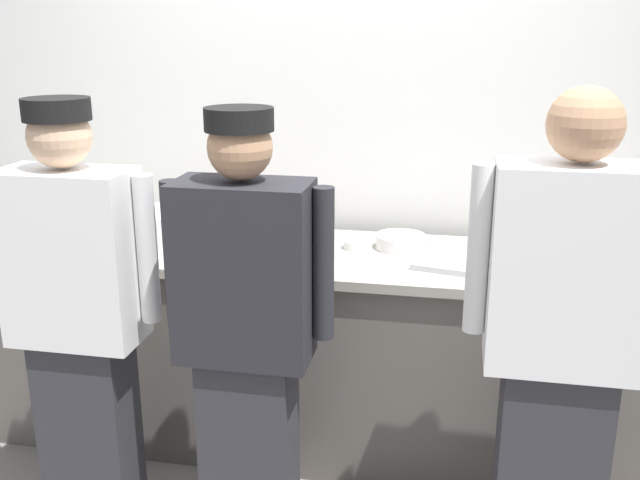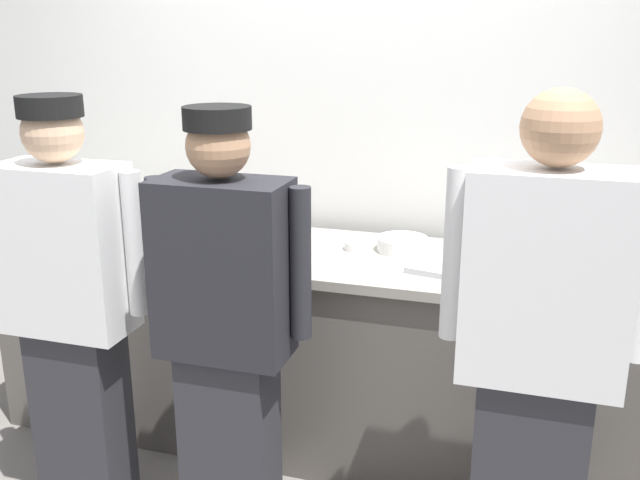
{
  "view_description": "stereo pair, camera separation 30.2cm",
  "coord_description": "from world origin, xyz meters",
  "px_view_note": "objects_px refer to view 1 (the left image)",
  "views": [
    {
      "loc": [
        0.57,
        -2.48,
        1.83
      ],
      "look_at": [
        0.01,
        0.37,
        0.96
      ],
      "focal_mm": 40.13,
      "sensor_mm": 36.0,
      "label": 1
    },
    {
      "loc": [
        0.86,
        -2.4,
        1.83
      ],
      "look_at": [
        0.01,
        0.37,
        0.96
      ],
      "focal_mm": 40.13,
      "sensor_mm": 36.0,
      "label": 2
    }
  ],
  "objects_px": {
    "sheet_tray": "(471,261)",
    "squeeze_bottle_secondary": "(555,251)",
    "chef_center": "(246,332)",
    "mixing_bowl_steel": "(143,225)",
    "squeeze_bottle_primary": "(79,216)",
    "plate_stack_rear": "(564,256)",
    "deli_cup": "(270,229)",
    "plate_stack_front": "(401,242)",
    "squeeze_bottle_spare": "(212,219)",
    "ramekin_green_sauce": "(356,244)",
    "chef_near_left": "(78,315)",
    "ramekin_orange_sauce": "(287,253)",
    "chef_far_right": "(562,343)"
  },
  "relations": [
    {
      "from": "chef_far_right",
      "to": "sheet_tray",
      "type": "height_order",
      "value": "chef_far_right"
    },
    {
      "from": "squeeze_bottle_secondary",
      "to": "deli_cup",
      "type": "bearing_deg",
      "value": 167.54
    },
    {
      "from": "chef_far_right",
      "to": "squeeze_bottle_spare",
      "type": "bearing_deg",
      "value": 150.4
    },
    {
      "from": "chef_center",
      "to": "ramekin_green_sauce",
      "type": "bearing_deg",
      "value": 72.6
    },
    {
      "from": "chef_near_left",
      "to": "squeeze_bottle_primary",
      "type": "height_order",
      "value": "chef_near_left"
    },
    {
      "from": "chef_center",
      "to": "chef_far_right",
      "type": "distance_m",
      "value": 1.02
    },
    {
      "from": "chef_near_left",
      "to": "ramekin_orange_sauce",
      "type": "height_order",
      "value": "chef_near_left"
    },
    {
      "from": "sheet_tray",
      "to": "squeeze_bottle_secondary",
      "type": "xyz_separation_m",
      "value": [
        0.31,
        -0.07,
        0.08
      ]
    },
    {
      "from": "chef_center",
      "to": "ramekin_orange_sauce",
      "type": "relative_size",
      "value": 16.41
    },
    {
      "from": "ramekin_orange_sauce",
      "to": "plate_stack_rear",
      "type": "bearing_deg",
      "value": 9.53
    },
    {
      "from": "sheet_tray",
      "to": "deli_cup",
      "type": "xyz_separation_m",
      "value": [
        -0.89,
        0.2,
        0.03
      ]
    },
    {
      "from": "plate_stack_front",
      "to": "chef_far_right",
      "type": "bearing_deg",
      "value": -55.08
    },
    {
      "from": "sheet_tray",
      "to": "squeeze_bottle_spare",
      "type": "distance_m",
      "value": 1.15
    },
    {
      "from": "squeeze_bottle_primary",
      "to": "squeeze_bottle_spare",
      "type": "height_order",
      "value": "squeeze_bottle_primary"
    },
    {
      "from": "chef_center",
      "to": "squeeze_bottle_spare",
      "type": "relative_size",
      "value": 8.47
    },
    {
      "from": "chef_center",
      "to": "squeeze_bottle_secondary",
      "type": "height_order",
      "value": "chef_center"
    },
    {
      "from": "chef_center",
      "to": "deli_cup",
      "type": "relative_size",
      "value": 17.7
    },
    {
      "from": "sheet_tray",
      "to": "ramekin_green_sauce",
      "type": "distance_m",
      "value": 0.5
    },
    {
      "from": "squeeze_bottle_spare",
      "to": "deli_cup",
      "type": "relative_size",
      "value": 2.09
    },
    {
      "from": "ramekin_green_sauce",
      "to": "plate_stack_front",
      "type": "bearing_deg",
      "value": 11.98
    },
    {
      "from": "squeeze_bottle_primary",
      "to": "squeeze_bottle_secondary",
      "type": "distance_m",
      "value": 2.06
    },
    {
      "from": "chef_far_right",
      "to": "mixing_bowl_steel",
      "type": "height_order",
      "value": "chef_far_right"
    },
    {
      "from": "chef_far_right",
      "to": "plate_stack_rear",
      "type": "relative_size",
      "value": 7.14
    },
    {
      "from": "chef_center",
      "to": "sheet_tray",
      "type": "bearing_deg",
      "value": 43.07
    },
    {
      "from": "plate_stack_rear",
      "to": "mixing_bowl_steel",
      "type": "bearing_deg",
      "value": -178.9
    },
    {
      "from": "chef_near_left",
      "to": "deli_cup",
      "type": "xyz_separation_m",
      "value": [
        0.46,
        0.89,
        0.09
      ]
    },
    {
      "from": "chef_center",
      "to": "mixing_bowl_steel",
      "type": "relative_size",
      "value": 4.58
    },
    {
      "from": "mixing_bowl_steel",
      "to": "squeeze_bottle_primary",
      "type": "relative_size",
      "value": 1.76
    },
    {
      "from": "chef_center",
      "to": "chef_far_right",
      "type": "relative_size",
      "value": 0.95
    },
    {
      "from": "chef_near_left",
      "to": "squeeze_bottle_primary",
      "type": "xyz_separation_m",
      "value": [
        -0.4,
        0.74,
        0.14
      ]
    },
    {
      "from": "squeeze_bottle_primary",
      "to": "squeeze_bottle_secondary",
      "type": "height_order",
      "value": "squeeze_bottle_primary"
    },
    {
      "from": "mixing_bowl_steel",
      "to": "squeeze_bottle_primary",
      "type": "distance_m",
      "value": 0.3
    },
    {
      "from": "plate_stack_rear",
      "to": "deli_cup",
      "type": "height_order",
      "value": "deli_cup"
    },
    {
      "from": "plate_stack_front",
      "to": "mixing_bowl_steel",
      "type": "height_order",
      "value": "mixing_bowl_steel"
    },
    {
      "from": "deli_cup",
      "to": "ramekin_orange_sauce",
      "type": "bearing_deg",
      "value": -62.68
    },
    {
      "from": "squeeze_bottle_spare",
      "to": "chef_center",
      "type": "bearing_deg",
      "value": -64.18
    },
    {
      "from": "mixing_bowl_steel",
      "to": "squeeze_bottle_primary",
      "type": "height_order",
      "value": "squeeze_bottle_primary"
    },
    {
      "from": "ramekin_green_sauce",
      "to": "mixing_bowl_steel",
      "type": "bearing_deg",
      "value": -177.43
    },
    {
      "from": "chef_near_left",
      "to": "plate_stack_rear",
      "type": "bearing_deg",
      "value": 24.73
    },
    {
      "from": "plate_stack_rear",
      "to": "squeeze_bottle_primary",
      "type": "height_order",
      "value": "squeeze_bottle_primary"
    },
    {
      "from": "sheet_tray",
      "to": "squeeze_bottle_secondary",
      "type": "distance_m",
      "value": 0.33
    },
    {
      "from": "squeeze_bottle_spare",
      "to": "deli_cup",
      "type": "height_order",
      "value": "squeeze_bottle_spare"
    },
    {
      "from": "chef_near_left",
      "to": "squeeze_bottle_primary",
      "type": "bearing_deg",
      "value": 118.04
    },
    {
      "from": "deli_cup",
      "to": "chef_far_right",
      "type": "bearing_deg",
      "value": -36.56
    },
    {
      "from": "chef_near_left",
      "to": "squeeze_bottle_secondary",
      "type": "distance_m",
      "value": 1.78
    },
    {
      "from": "mixing_bowl_steel",
      "to": "chef_center",
      "type": "bearing_deg",
      "value": -47.16
    },
    {
      "from": "sheet_tray",
      "to": "ramekin_green_sauce",
      "type": "relative_size",
      "value": 3.82
    },
    {
      "from": "deli_cup",
      "to": "plate_stack_rear",
      "type": "bearing_deg",
      "value": -4.24
    },
    {
      "from": "chef_center",
      "to": "plate_stack_front",
      "type": "distance_m",
      "value": 0.96
    },
    {
      "from": "squeeze_bottle_spare",
      "to": "ramekin_green_sauce",
      "type": "bearing_deg",
      "value": -2.25
    }
  ]
}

